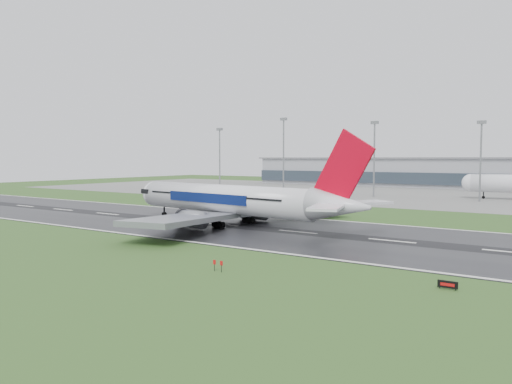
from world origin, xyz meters
The scene contains 10 objects.
ground centered at (0.00, 0.00, 0.00)m, with size 520.00×520.00×0.00m, color #284B1B.
runway centered at (0.00, 0.00, 0.05)m, with size 400.00×45.00×0.10m, color black.
apron centered at (0.00, 125.00, 0.04)m, with size 400.00×130.00×0.08m, color slate.
terminal centered at (0.00, 185.00, 7.50)m, with size 240.00×36.00×15.00m, color gray.
main_airliner centered at (-15.94, 0.56, 10.00)m, with size 67.06×63.87×19.80m, color silver, non-canonical shape.
runway_sign centered at (37.10, -29.74, 0.52)m, with size 2.30×0.26×1.04m, color black, non-canonical shape.
floodmast_0 centered at (-100.10, 100.00, 14.30)m, with size 0.64×0.64×28.59m, color gray.
floodmast_1 centered at (-64.21, 100.00, 15.93)m, with size 0.64×0.64×31.87m, color gray.
floodmast_2 centered at (-22.43, 100.00, 14.35)m, with size 0.64×0.64×28.70m, color gray.
floodmast_3 centered at (16.58, 100.00, 13.63)m, with size 0.64×0.64×27.27m, color gray.
Camera 1 is at (51.33, -90.32, 15.37)m, focal length 35.34 mm.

